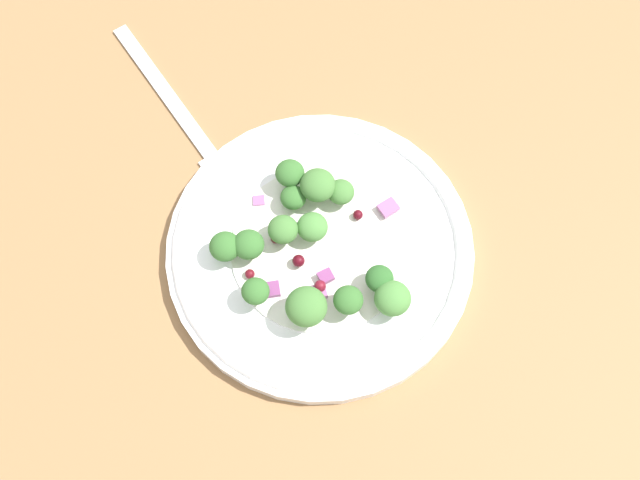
% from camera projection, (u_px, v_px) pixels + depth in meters
% --- Properties ---
extents(ground_plane, '(1.80, 1.80, 0.02)m').
position_uv_depth(ground_plane, '(341.00, 259.00, 0.62)').
color(ground_plane, olive).
extents(plate, '(0.23, 0.23, 0.02)m').
position_uv_depth(plate, '(320.00, 249.00, 0.60)').
color(plate, white).
rests_on(plate, ground_plane).
extents(dressing_pool, '(0.13, 0.13, 0.00)m').
position_uv_depth(dressing_pool, '(320.00, 247.00, 0.60)').
color(dressing_pool, white).
rests_on(dressing_pool, plate).
extents(broccoli_floret_0, '(0.03, 0.03, 0.03)m').
position_uv_depth(broccoli_floret_0, '(393.00, 299.00, 0.57)').
color(broccoli_floret_0, '#9EC684').
rests_on(broccoli_floret_0, plate).
extents(broccoli_floret_1, '(0.02, 0.02, 0.02)m').
position_uv_depth(broccoli_floret_1, '(341.00, 192.00, 0.60)').
color(broccoli_floret_1, '#8EB77A').
rests_on(broccoli_floret_1, plate).
extents(broccoli_floret_2, '(0.02, 0.02, 0.02)m').
position_uv_depth(broccoli_floret_2, '(256.00, 291.00, 0.57)').
color(broccoli_floret_2, '#9EC684').
rests_on(broccoli_floret_2, plate).
extents(broccoli_floret_3, '(0.02, 0.02, 0.02)m').
position_uv_depth(broccoli_floret_3, '(249.00, 245.00, 0.58)').
color(broccoli_floret_3, '#8EB77A').
rests_on(broccoli_floret_3, plate).
extents(broccoli_floret_4, '(0.02, 0.02, 0.02)m').
position_uv_depth(broccoli_floret_4, '(283.00, 230.00, 0.59)').
color(broccoli_floret_4, '#ADD18E').
rests_on(broccoli_floret_4, plate).
extents(broccoli_floret_5, '(0.02, 0.02, 0.02)m').
position_uv_depth(broccoli_floret_5, '(312.00, 229.00, 0.59)').
color(broccoli_floret_5, '#9EC684').
rests_on(broccoli_floret_5, plate).
extents(broccoli_floret_6, '(0.03, 0.03, 0.03)m').
position_uv_depth(broccoli_floret_6, '(311.00, 309.00, 0.56)').
color(broccoli_floret_6, '#8EB77A').
rests_on(broccoli_floret_6, plate).
extents(broccoli_floret_7, '(0.03, 0.03, 0.03)m').
position_uv_depth(broccoli_floret_7, '(318.00, 186.00, 0.60)').
color(broccoli_floret_7, '#ADD18E').
rests_on(broccoli_floret_7, plate).
extents(broccoli_floret_8, '(0.02, 0.02, 0.02)m').
position_uv_depth(broccoli_floret_8, '(225.00, 247.00, 0.58)').
color(broccoli_floret_8, '#ADD18E').
rests_on(broccoli_floret_8, plate).
extents(broccoli_floret_9, '(0.02, 0.02, 0.02)m').
position_uv_depth(broccoli_floret_9, '(293.00, 198.00, 0.60)').
color(broccoli_floret_9, '#ADD18E').
rests_on(broccoli_floret_9, plate).
extents(broccoli_floret_10, '(0.02, 0.02, 0.02)m').
position_uv_depth(broccoli_floret_10, '(348.00, 300.00, 0.57)').
color(broccoli_floret_10, '#8EB77A').
rests_on(broccoli_floret_10, plate).
extents(broccoli_floret_11, '(0.02, 0.02, 0.02)m').
position_uv_depth(broccoli_floret_11, '(379.00, 279.00, 0.57)').
color(broccoli_floret_11, '#9EC684').
rests_on(broccoli_floret_11, plate).
extents(broccoli_floret_12, '(0.02, 0.02, 0.02)m').
position_uv_depth(broccoli_floret_12, '(290.00, 173.00, 0.60)').
color(broccoli_floret_12, '#9EC684').
rests_on(broccoli_floret_12, plate).
extents(cranberry_0, '(0.01, 0.01, 0.01)m').
position_uv_depth(cranberry_0, '(276.00, 238.00, 0.60)').
color(cranberry_0, '#4C0A14').
rests_on(cranberry_0, plate).
extents(cranberry_1, '(0.01, 0.01, 0.01)m').
position_uv_depth(cranberry_1, '(352.00, 299.00, 0.57)').
color(cranberry_1, '#4C0A14').
rests_on(cranberry_1, plate).
extents(cranberry_2, '(0.01, 0.01, 0.01)m').
position_uv_depth(cranberry_2, '(317.00, 285.00, 0.58)').
color(cranberry_2, maroon).
rests_on(cranberry_2, plate).
extents(cranberry_3, '(0.01, 0.01, 0.01)m').
position_uv_depth(cranberry_3, '(299.00, 261.00, 0.59)').
color(cranberry_3, '#4C0A14').
rests_on(cranberry_3, plate).
extents(cranberry_4, '(0.01, 0.01, 0.01)m').
position_uv_depth(cranberry_4, '(352.00, 212.00, 0.61)').
color(cranberry_4, '#4C0A14').
rests_on(cranberry_4, plate).
extents(cranberry_5, '(0.01, 0.01, 0.01)m').
position_uv_depth(cranberry_5, '(250.00, 274.00, 0.59)').
color(cranberry_5, maroon).
rests_on(cranberry_5, plate).
extents(onion_bit_0, '(0.02, 0.02, 0.00)m').
position_uv_depth(onion_bit_0, '(388.00, 208.00, 0.61)').
color(onion_bit_0, '#A35B93').
rests_on(onion_bit_0, plate).
extents(onion_bit_1, '(0.01, 0.01, 0.01)m').
position_uv_depth(onion_bit_1, '(341.00, 188.00, 0.62)').
color(onion_bit_1, '#843D75').
rests_on(onion_bit_1, plate).
extents(onion_bit_2, '(0.01, 0.01, 0.00)m').
position_uv_depth(onion_bit_2, '(328.00, 277.00, 0.58)').
color(onion_bit_2, '#843D75').
rests_on(onion_bit_2, plate).
extents(onion_bit_3, '(0.01, 0.01, 0.00)m').
position_uv_depth(onion_bit_3, '(259.00, 201.00, 0.61)').
color(onion_bit_3, '#A35B93').
rests_on(onion_bit_3, plate).
extents(onion_bit_4, '(0.02, 0.02, 0.01)m').
position_uv_depth(onion_bit_4, '(272.00, 290.00, 0.58)').
color(onion_bit_4, '#843D75').
rests_on(onion_bit_4, plate).
extents(onion_bit_5, '(0.02, 0.02, 0.01)m').
position_uv_depth(onion_bit_5, '(312.00, 290.00, 0.58)').
color(onion_bit_5, '#A35B93').
rests_on(onion_bit_5, plate).
extents(fork, '(0.11, 0.17, 0.01)m').
position_uv_depth(fork, '(182.00, 115.00, 0.66)').
color(fork, silver).
rests_on(fork, ground_plane).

